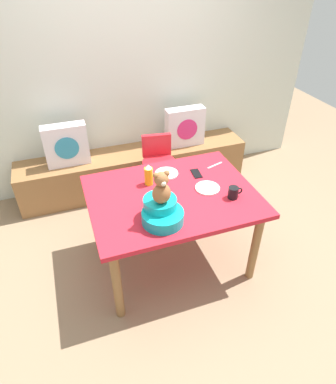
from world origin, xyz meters
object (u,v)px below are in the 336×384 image
pillow_floral_right (185,127)px  pillow_floral_left (66,145)px  dinner_plate_far (207,188)px  dining_table (172,203)px  dinner_plate_near (167,173)px  coffee_mug (234,193)px  cell_phone (196,173)px  infant_seat_teal (162,212)px  highchair (159,164)px  ketchup_bottle (149,175)px  teddy_bear (162,188)px

pillow_floral_right → pillow_floral_left: bearing=180.0°
dinner_plate_far → dining_table: bearing=174.9°
pillow_floral_right → dinner_plate_near: size_ratio=2.20×
dinner_plate_far → coffee_mug: bearing=-51.7°
dinner_plate_far → cell_phone: 0.23m
dining_table → dinner_plate_far: (0.30, -0.03, 0.10)m
pillow_floral_left → infant_seat_teal: 1.60m
highchair → ketchup_bottle: ketchup_bottle is taller
pillow_floral_left → dinner_plate_far: (1.01, -1.26, 0.07)m
infant_seat_teal → teddy_bear: teddy_bear is taller
pillow_floral_left → coffee_mug: (1.15, -1.43, 0.11)m
infant_seat_teal → cell_phone: (0.47, 0.48, -0.07)m
pillow_floral_right → highchair: pillow_floral_right is taller
highchair → infant_seat_teal: 1.17m
pillow_floral_right → ketchup_bottle: 1.28m
highchair → dinner_plate_near: (-0.10, -0.53, 0.22)m
dinner_plate_near → highchair: bearing=79.7°
coffee_mug → dinner_plate_near: bearing=127.7°
pillow_floral_right → infant_seat_teal: (-0.78, -1.50, 0.13)m
pillow_floral_left → pillow_floral_right: 1.31m
highchair → infant_seat_teal: bearing=-106.7°
pillow_floral_left → infant_seat_teal: same height
infant_seat_teal → dinner_plate_near: 0.61m
cell_phone → ketchup_bottle: bearing=6.4°
pillow_floral_right → infant_seat_teal: size_ratio=1.33×
pillow_floral_left → infant_seat_teal: size_ratio=1.33×
highchair → dining_table: bearing=-100.4°
teddy_bear → dinner_plate_near: (0.23, 0.56, -0.27)m
dining_table → ketchup_bottle: bearing=124.1°
coffee_mug → ketchup_bottle: bearing=144.9°
ketchup_bottle → cell_phone: size_ratio=1.28×
ketchup_bottle → pillow_floral_right: bearing=54.7°
pillow_floral_left → dinner_plate_far: bearing=-51.3°
pillow_floral_left → ketchup_bottle: ketchup_bottle is taller
pillow_floral_left → highchair: 0.97m
infant_seat_teal → dinner_plate_near: bearing=67.7°
dinner_plate_near → dinner_plate_far: same height
dining_table → dinner_plate_near: bearing=79.5°
teddy_bear → dinner_plate_far: bearing=27.5°
teddy_bear → coffee_mug: teddy_bear is taller
dining_table → infant_seat_teal: infant_seat_teal is taller
pillow_floral_right → ketchup_bottle: ketchup_bottle is taller
pillow_floral_left → dining_table: 1.43m
teddy_bear → dinner_plate_near: bearing=67.8°
dining_table → dinner_plate_far: bearing=-5.1°
infant_seat_teal → teddy_bear: bearing=-90.0°
pillow_floral_right → cell_phone: pillow_floral_right is taller
pillow_floral_left → dining_table: size_ratio=0.33×
dinner_plate_near → cell_phone: (0.24, -0.08, -0.00)m
pillow_floral_left → dining_table: bearing=-59.9°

